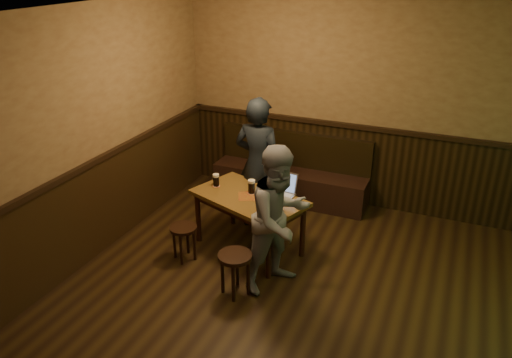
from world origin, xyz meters
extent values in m
cube|color=black|center=(0.00, 0.00, -0.01)|extent=(5.00, 6.00, 0.02)
cube|color=beige|center=(0.00, 0.00, 2.81)|extent=(5.00, 6.00, 0.02)
cube|color=#93774A|center=(0.00, 3.01, 1.40)|extent=(5.00, 0.02, 2.80)
cube|color=#93774A|center=(-2.51, 0.00, 1.40)|extent=(0.02, 6.00, 2.80)
cube|color=black|center=(0.00, 2.98, 0.55)|extent=(4.98, 0.04, 1.10)
cube|color=black|center=(-2.48, 0.00, 0.55)|extent=(0.04, 5.98, 1.10)
cube|color=black|center=(0.00, 2.95, 1.13)|extent=(4.98, 0.06, 0.06)
cube|color=black|center=(-2.45, 0.00, 1.13)|extent=(0.06, 5.98, 0.06)
cube|color=black|center=(-0.88, 2.71, 0.23)|extent=(2.20, 0.50, 0.45)
cube|color=black|center=(-0.88, 2.91, 0.70)|extent=(2.20, 0.10, 0.50)
cube|color=brown|center=(-0.88, 1.28, 0.67)|extent=(1.46, 1.13, 0.05)
cube|color=black|center=(-0.88, 1.28, 0.60)|extent=(1.32, 0.99, 0.07)
cube|color=maroon|center=(-0.88, 1.28, 0.69)|extent=(0.32, 0.32, 0.00)
cylinder|color=black|center=(-1.52, 1.19, 0.32)|extent=(0.06, 0.06, 0.65)
cylinder|color=black|center=(-1.32, 1.75, 0.32)|extent=(0.06, 0.06, 0.65)
cylinder|color=black|center=(-0.44, 0.81, 0.32)|extent=(0.06, 0.06, 0.65)
cylinder|color=black|center=(-0.24, 1.36, 0.32)|extent=(0.06, 0.06, 0.65)
cylinder|color=black|center=(-1.47, 0.77, 0.41)|extent=(0.37, 0.37, 0.04)
cylinder|color=black|center=(-1.35, 0.79, 0.20)|extent=(0.03, 0.03, 0.41)
cylinder|color=black|center=(-1.49, 0.88, 0.20)|extent=(0.03, 0.03, 0.41)
cylinder|color=black|center=(-1.59, 0.74, 0.20)|extent=(0.03, 0.03, 0.41)
cylinder|color=black|center=(-1.44, 0.65, 0.20)|extent=(0.03, 0.03, 0.41)
cylinder|color=black|center=(-0.65, 0.41, 0.45)|extent=(0.44, 0.44, 0.04)
cylinder|color=black|center=(-0.52, 0.45, 0.23)|extent=(0.04, 0.04, 0.45)
cylinder|color=black|center=(-0.69, 0.54, 0.23)|extent=(0.04, 0.04, 0.45)
cylinder|color=black|center=(-0.78, 0.38, 0.23)|extent=(0.04, 0.04, 0.45)
cylinder|color=black|center=(-0.61, 0.29, 0.23)|extent=(0.04, 0.04, 0.45)
cylinder|color=#AA3314|center=(-1.35, 1.38, 0.69)|extent=(0.10, 0.10, 0.00)
cylinder|color=silver|center=(-1.35, 1.38, 0.70)|extent=(0.08, 0.08, 0.00)
cylinder|color=black|center=(-1.35, 1.38, 0.76)|extent=(0.07, 0.07, 0.12)
cylinder|color=beige|center=(-1.35, 1.38, 0.83)|extent=(0.08, 0.08, 0.03)
cylinder|color=#AA3314|center=(-0.89, 1.37, 0.69)|extent=(0.11, 0.11, 0.00)
cylinder|color=silver|center=(-0.89, 1.37, 0.70)|extent=(0.09, 0.09, 0.00)
cylinder|color=black|center=(-0.89, 1.37, 0.76)|extent=(0.08, 0.08, 0.13)
cylinder|color=beige|center=(-0.89, 1.37, 0.84)|extent=(0.08, 0.08, 0.03)
cylinder|color=#AA3314|center=(-0.46, 1.10, 0.69)|extent=(0.11, 0.11, 0.00)
cylinder|color=silver|center=(-0.46, 1.10, 0.70)|extent=(0.09, 0.09, 0.00)
cylinder|color=black|center=(-0.46, 1.10, 0.76)|extent=(0.08, 0.08, 0.13)
cylinder|color=beige|center=(-0.46, 1.10, 0.84)|extent=(0.08, 0.08, 0.03)
cube|color=silver|center=(-0.58, 1.42, 0.70)|extent=(0.39, 0.29, 0.02)
cube|color=#B2B2B7|center=(-0.58, 1.42, 0.71)|extent=(0.35, 0.24, 0.00)
cube|color=silver|center=(-0.56, 1.54, 0.83)|extent=(0.37, 0.12, 0.24)
cube|color=#617DB5|center=(-0.57, 1.53, 0.83)|extent=(0.33, 0.10, 0.20)
cube|color=silver|center=(-0.52, 0.97, 0.69)|extent=(0.26, 0.26, 0.00)
imported|color=black|center=(-0.99, 1.82, 0.86)|extent=(0.65, 0.45, 1.72)
imported|color=gray|center=(-0.31, 0.76, 0.79)|extent=(0.88, 0.95, 1.57)
camera|label=1|loc=(1.23, -3.41, 3.25)|focal=35.00mm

